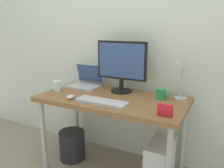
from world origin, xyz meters
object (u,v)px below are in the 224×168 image
object	(u,v)px
desk	(112,105)
mouse	(71,97)
keyboard	(102,102)
monitor	(121,64)
photo_frame	(165,110)
laptop	(86,81)
desk_lamp	(182,67)
wastebasket	(72,145)
coffee_mug	(161,94)
computer_tower	(160,165)
glass_cup	(57,86)

from	to	relation	value
desk	mouse	distance (m)	0.37
keyboard	desk	bearing A→B (deg)	91.03
monitor	photo_frame	world-z (taller)	monitor
laptop	desk_lamp	bearing A→B (deg)	-1.10
wastebasket	coffee_mug	bearing A→B (deg)	10.53
laptop	keyboard	size ratio (longest dim) A/B	0.73
coffee_mug	computer_tower	distance (m)	0.60
desk_lamp	mouse	bearing A→B (deg)	-154.83
desk_lamp	wastebasket	xyz separation A→B (m)	(-1.01, -0.20, -0.87)
monitor	photo_frame	bearing A→B (deg)	-38.30
wastebasket	keyboard	bearing A→B (deg)	-20.88
keyboard	laptop	bearing A→B (deg)	135.98
coffee_mug	wastebasket	bearing A→B (deg)	-169.47
desk_lamp	coffee_mug	size ratio (longest dim) A/B	3.39
desk_lamp	coffee_mug	world-z (taller)	desk_lamp
computer_tower	laptop	bearing A→B (deg)	164.17
desk	desk_lamp	bearing A→B (deg)	19.46
laptop	desk_lamp	xyz separation A→B (m)	(0.96, -0.02, 0.23)
monitor	coffee_mug	size ratio (longest dim) A/B	4.04
desk_lamp	laptop	bearing A→B (deg)	178.90
mouse	computer_tower	bearing A→B (deg)	12.30
keyboard	glass_cup	world-z (taller)	glass_cup
laptop	photo_frame	world-z (taller)	laptop
desk	keyboard	bearing A→B (deg)	-88.97
monitor	wastebasket	size ratio (longest dim) A/B	1.63
laptop	desk_lamp	size ratio (longest dim) A/B	0.78
laptop	coffee_mug	world-z (taller)	laptop
coffee_mug	computer_tower	xyz separation A→B (m)	(0.07, -0.19, -0.57)
monitor	photo_frame	distance (m)	0.72
desk	glass_cup	xyz separation A→B (m)	(-0.56, -0.06, 0.12)
desk_lamp	coffee_mug	distance (m)	0.29
laptop	mouse	bearing A→B (deg)	-74.90
glass_cup	monitor	bearing A→B (deg)	24.90
glass_cup	wastebasket	bearing A→B (deg)	27.68
desk_lamp	photo_frame	xyz separation A→B (m)	(-0.02, -0.42, -0.24)
keyboard	glass_cup	distance (m)	0.58
glass_cup	desk	bearing A→B (deg)	6.54
photo_frame	mouse	bearing A→B (deg)	178.23
mouse	glass_cup	bearing A→B (deg)	152.02
desk	laptop	distance (m)	0.48
photo_frame	monitor	bearing A→B (deg)	141.70
desk	coffee_mug	size ratio (longest dim) A/B	10.74
monitor	computer_tower	bearing A→B (deg)	-25.95
mouse	coffee_mug	xyz separation A→B (m)	(0.70, 0.35, 0.03)
glass_cup	photo_frame	xyz separation A→B (m)	(1.09, -0.16, -0.00)
photo_frame	computer_tower	bearing A→B (deg)	107.99
monitor	desk_lamp	bearing A→B (deg)	0.04
monitor	laptop	distance (m)	0.46
desk	photo_frame	distance (m)	0.59
desk_lamp	monitor	bearing A→B (deg)	-179.96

